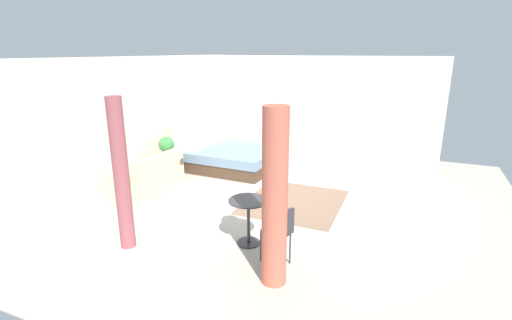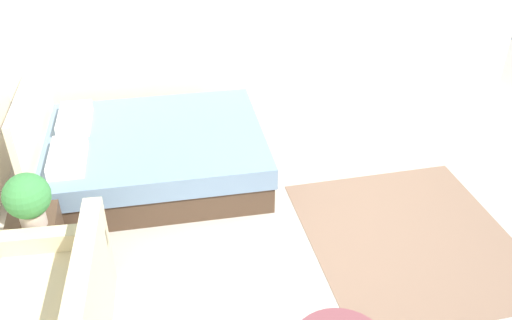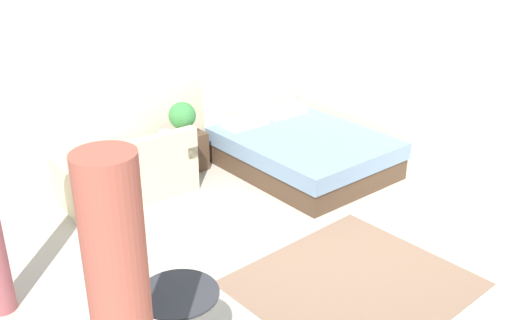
# 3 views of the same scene
# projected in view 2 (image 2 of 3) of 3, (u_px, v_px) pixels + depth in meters

# --- Properties ---
(ground_plane) EXTENTS (8.66, 9.42, 0.02)m
(ground_plane) POSITION_uv_depth(u_px,v_px,m) (355.00, 253.00, 4.81)
(ground_plane) COLOR #B2A899
(wall_right) EXTENTS (0.12, 6.42, 2.76)m
(wall_right) POSITION_uv_depth(u_px,v_px,m) (278.00, 1.00, 6.37)
(wall_right) COLOR silver
(wall_right) RESTS_ON ground
(area_rug) EXTENTS (2.03, 1.81, 0.01)m
(area_rug) POSITION_uv_depth(u_px,v_px,m) (410.00, 238.00, 4.95)
(area_rug) COLOR #7F604C
(area_rug) RESTS_ON ground
(bed) EXTENTS (1.81, 2.28, 1.18)m
(bed) POSITION_uv_depth(u_px,v_px,m) (148.00, 154.00, 5.63)
(bed) COLOR #473323
(bed) RESTS_ON ground
(nightstand) EXTENTS (0.41, 0.39, 0.53)m
(nightstand) POSITION_uv_depth(u_px,v_px,m) (38.00, 242.00, 4.52)
(nightstand) COLOR #473323
(nightstand) RESTS_ON ground
(potted_plant) EXTENTS (0.36, 0.36, 0.46)m
(potted_plant) POSITION_uv_depth(u_px,v_px,m) (27.00, 198.00, 4.16)
(potted_plant) COLOR tan
(potted_plant) RESTS_ON nightstand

